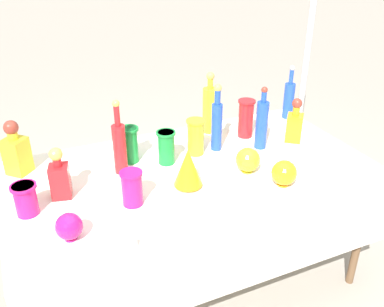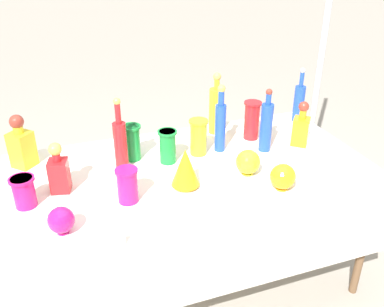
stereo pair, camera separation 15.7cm
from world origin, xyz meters
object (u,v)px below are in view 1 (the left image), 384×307
(tall_bottle_4, at_px, (210,108))
(tall_bottle_3, at_px, (120,146))
(slender_vase_4, at_px, (166,146))
(cardboard_box_behind_left, at_px, (174,171))
(square_decanter_2, at_px, (60,177))
(slender_vase_1, at_px, (246,117))
(square_decanter_1, at_px, (16,151))
(canopy_pole, at_px, (304,81))
(tall_bottle_0, at_px, (217,122))
(slender_vase_0, at_px, (25,198))
(slender_vase_5, at_px, (130,144))
(slender_vase_2, at_px, (196,136))
(slender_vase_3, at_px, (132,187))
(tall_bottle_1, at_px, (262,123))
(square_decanter_0, at_px, (295,124))
(fluted_vase_0, at_px, (188,168))
(round_bowl_1, at_px, (248,160))
(round_bowl_0, at_px, (69,226))
(round_bowl_2, at_px, (284,173))
(tall_bottle_2, at_px, (289,98))

(tall_bottle_4, bearing_deg, tall_bottle_3, -157.97)
(slender_vase_4, height_order, cardboard_box_behind_left, slender_vase_4)
(square_decanter_2, height_order, slender_vase_1, square_decanter_2)
(square_decanter_1, xyz_separation_m, canopy_pole, (2.01, 0.27, 0.02))
(tall_bottle_0, distance_m, canopy_pole, 1.06)
(slender_vase_0, xyz_separation_m, cardboard_box_behind_left, (1.10, 1.00, -0.66))
(slender_vase_5, distance_m, cardboard_box_behind_left, 1.14)
(tall_bottle_0, height_order, canopy_pole, canopy_pole)
(slender_vase_2, height_order, slender_vase_3, slender_vase_2)
(slender_vase_1, distance_m, slender_vase_5, 0.73)
(square_decanter_1, distance_m, square_decanter_2, 0.36)
(square_decanter_1, height_order, slender_vase_5, square_decanter_1)
(tall_bottle_1, bearing_deg, canopy_pole, 37.56)
(slender_vase_5, bearing_deg, slender_vase_3, -105.69)
(square_decanter_1, xyz_separation_m, slender_vase_5, (0.56, -0.12, -0.02))
(slender_vase_0, bearing_deg, slender_vase_1, 12.89)
(slender_vase_2, bearing_deg, slender_vase_3, -144.85)
(tall_bottle_1, distance_m, square_decanter_2, 1.13)
(slender_vase_1, bearing_deg, square_decanter_2, -169.19)
(canopy_pole, bearing_deg, square_decanter_0, -131.14)
(slender_vase_1, distance_m, slender_vase_4, 0.57)
(tall_bottle_3, xyz_separation_m, fluted_vase_0, (0.26, -0.27, -0.05))
(square_decanter_1, distance_m, round_bowl_1, 1.19)
(slender_vase_2, xyz_separation_m, round_bowl_1, (0.16, -0.30, -0.04))
(slender_vase_2, height_order, round_bowl_1, slender_vase_2)
(slender_vase_0, relative_size, round_bowl_1, 1.10)
(round_bowl_0, bearing_deg, round_bowl_2, -0.74)
(square_decanter_2, bearing_deg, round_bowl_0, -93.70)
(square_decanter_1, xyz_separation_m, slender_vase_3, (0.45, -0.52, -0.04))
(tall_bottle_0, xyz_separation_m, tall_bottle_4, (0.07, 0.23, -0.01))
(fluted_vase_0, bearing_deg, tall_bottle_0, 44.17)
(tall_bottle_1, bearing_deg, slender_vase_0, -174.35)
(round_bowl_2, bearing_deg, cardboard_box_behind_left, 93.33)
(slender_vase_1, distance_m, slender_vase_2, 0.38)
(slender_vase_1, height_order, round_bowl_0, slender_vase_1)
(square_decanter_0, distance_m, round_bowl_0, 1.44)
(fluted_vase_0, distance_m, round_bowl_0, 0.63)
(tall_bottle_0, bearing_deg, slender_vase_1, 18.93)
(tall_bottle_4, distance_m, cardboard_box_behind_left, 0.92)
(tall_bottle_0, height_order, square_decanter_2, tall_bottle_0)
(round_bowl_0, bearing_deg, slender_vase_4, 36.40)
(square_decanter_2, bearing_deg, slender_vase_3, -34.65)
(tall_bottle_2, bearing_deg, round_bowl_1, -140.17)
(fluted_vase_0, relative_size, cardboard_box_behind_left, 0.45)
(tall_bottle_3, height_order, slender_vase_0, tall_bottle_3)
(slender_vase_4, relative_size, round_bowl_2, 1.39)
(slender_vase_4, bearing_deg, square_decanter_1, 163.38)
(square_decanter_2, xyz_separation_m, slender_vase_2, (0.76, 0.13, 0.00))
(round_bowl_1, bearing_deg, tall_bottle_0, 95.82)
(round_bowl_1, distance_m, canopy_pole, 1.19)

